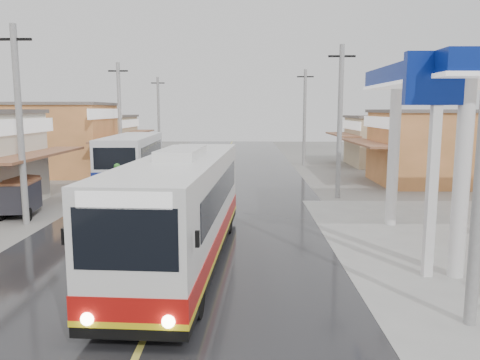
% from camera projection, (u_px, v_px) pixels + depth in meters
% --- Properties ---
extents(ground, '(120.00, 120.00, 0.00)m').
position_uv_depth(ground, '(151.00, 323.00, 10.35)').
color(ground, slate).
rests_on(ground, ground).
extents(road, '(12.00, 90.00, 0.02)m').
position_uv_depth(road, '(207.00, 197.00, 25.18)').
color(road, black).
rests_on(road, ground).
extents(centre_line, '(0.15, 90.00, 0.01)m').
position_uv_depth(centre_line, '(207.00, 197.00, 25.18)').
color(centre_line, '#D8CC4C').
rests_on(centre_line, road).
extents(utility_poles_left, '(1.60, 50.00, 8.00)m').
position_uv_depth(utility_poles_left, '(85.00, 194.00, 26.26)').
color(utility_poles_left, gray).
rests_on(utility_poles_left, ground).
extents(utility_poles_right, '(1.60, 36.00, 8.00)m').
position_uv_depth(utility_poles_right, '(337.00, 198.00, 25.09)').
color(utility_poles_right, gray).
rests_on(utility_poles_right, ground).
extents(coach_bus, '(3.15, 11.39, 3.52)m').
position_uv_depth(coach_bus, '(183.00, 208.00, 14.31)').
color(coach_bus, silver).
rests_on(coach_bus, road).
extents(second_bus, '(2.96, 9.43, 3.09)m').
position_uv_depth(second_bus, '(132.00, 159.00, 28.75)').
color(second_bus, silver).
rests_on(second_bus, road).
extents(cyclist, '(0.98, 2.14, 2.22)m').
position_uv_depth(cyclist, '(119.00, 194.00, 22.05)').
color(cyclist, black).
rests_on(cyclist, ground).
extents(tricycle_near, '(2.00, 2.46, 1.63)m').
position_uv_depth(tricycle_near, '(14.00, 192.00, 21.42)').
color(tricycle_near, '#26262D').
rests_on(tricycle_near, ground).
extents(tricycle_far, '(1.64, 2.11, 1.62)m').
position_uv_depth(tricycle_far, '(20.00, 196.00, 20.48)').
color(tricycle_far, '#26262D').
rests_on(tricycle_far, ground).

